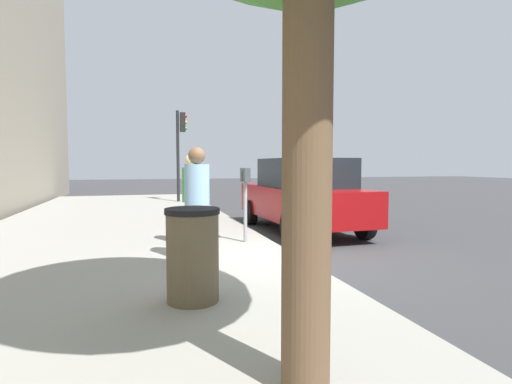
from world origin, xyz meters
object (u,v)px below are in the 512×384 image
(parked_sedan_near, at_px, (302,195))
(traffic_signal, at_px, (180,141))
(pedestrian_at_meter, at_px, (192,192))
(trash_bin, at_px, (193,255))
(parking_meter, at_px, (245,189))
(pedestrian_bystander, at_px, (197,194))

(parked_sedan_near, height_order, traffic_signal, traffic_signal)
(pedestrian_at_meter, bearing_deg, traffic_signal, 90.22)
(pedestrian_at_meter, distance_m, trash_bin, 3.17)
(pedestrian_at_meter, relative_size, traffic_signal, 0.46)
(pedestrian_at_meter, distance_m, traffic_signal, 9.12)
(parking_meter, relative_size, pedestrian_at_meter, 0.84)
(traffic_signal, bearing_deg, trash_bin, 175.05)
(parking_meter, height_order, pedestrian_at_meter, pedestrian_at_meter)
(pedestrian_at_meter, bearing_deg, trash_bin, -92.60)
(pedestrian_at_meter, distance_m, pedestrian_bystander, 1.28)
(pedestrian_at_meter, bearing_deg, parking_meter, 3.53)
(pedestrian_bystander, bearing_deg, parking_meter, -16.35)
(parking_meter, distance_m, pedestrian_at_meter, 1.00)
(pedestrian_at_meter, relative_size, pedestrian_bystander, 0.96)
(pedestrian_bystander, bearing_deg, trash_bin, -164.94)
(parking_meter, relative_size, traffic_signal, 0.39)
(pedestrian_bystander, xyz_separation_m, traffic_signal, (10.26, -0.75, 1.40))
(parked_sedan_near, bearing_deg, parking_meter, 132.28)
(parked_sedan_near, distance_m, traffic_signal, 7.80)
(parking_meter, bearing_deg, traffic_signal, 2.15)
(parked_sedan_near, relative_size, traffic_signal, 1.23)
(trash_bin, bearing_deg, parking_meter, -24.15)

